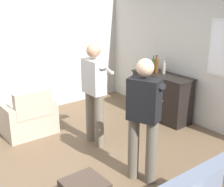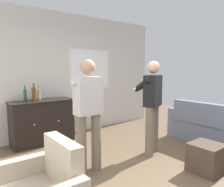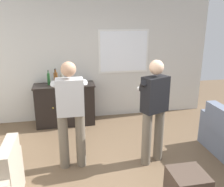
{
  "view_description": "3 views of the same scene",
  "coord_description": "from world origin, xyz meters",
  "views": [
    {
      "loc": [
        3.25,
        -2.05,
        2.48
      ],
      "look_at": [
        -0.11,
        0.56,
        1.04
      ],
      "focal_mm": 50.0,
      "sensor_mm": 36.0,
      "label": 1
    },
    {
      "loc": [
        -2.35,
        -2.05,
        1.56
      ],
      "look_at": [
        -0.15,
        0.74,
        1.14
      ],
      "focal_mm": 35.0,
      "sensor_mm": 36.0,
      "label": 2
    },
    {
      "loc": [
        -0.74,
        -2.88,
        2.3
      ],
      "look_at": [
        -0.0,
        0.83,
        1.11
      ],
      "focal_mm": 40.0,
      "sensor_mm": 36.0,
      "label": 3
    }
  ],
  "objects": [
    {
      "name": "bottle_liquor_amber",
      "position": [
        -1.05,
        2.35,
        1.03
      ],
      "size": [
        0.06,
        0.06,
        0.31
      ],
      "color": "#1E4C23",
      "rests_on": "sideboard_cabinet"
    },
    {
      "name": "ground",
      "position": [
        0.0,
        0.0,
        0.0
      ],
      "size": [
        10.4,
        10.4,
        0.0
      ],
      "primitive_type": "plane",
      "color": "brown"
    },
    {
      "name": "ottoman",
      "position": [
        0.71,
        -0.46,
        0.21
      ],
      "size": [
        0.45,
        0.45,
        0.43
      ],
      "primitive_type": "cube",
      "color": "#47382D",
      "rests_on": "ground"
    },
    {
      "name": "sideboard_cabinet",
      "position": [
        -0.74,
        2.3,
        0.45
      ],
      "size": [
        1.28,
        0.49,
        0.9
      ],
      "color": "black",
      "rests_on": "ground"
    },
    {
      "name": "bottle_wine_green",
      "position": [
        -0.9,
        2.28,
        1.04
      ],
      "size": [
        0.08,
        0.08,
        0.35
      ],
      "color": "#593314",
      "rests_on": "sideboard_cabinet"
    },
    {
      "name": "wall_back_with_window",
      "position": [
        0.02,
        2.66,
        1.4
      ],
      "size": [
        5.2,
        0.15,
        2.8
      ],
      "color": "beige",
      "rests_on": "ground"
    },
    {
      "name": "person_standing_right",
      "position": [
        0.6,
        0.53,
        0.94
      ],
      "size": [
        0.52,
        0.52,
        1.68
      ],
      "color": "#6B6051",
      "rests_on": "ground"
    },
    {
      "name": "person_standing_left",
      "position": [
        -0.67,
        0.65,
        0.94
      ],
      "size": [
        0.56,
        0.48,
        1.68
      ],
      "color": "#6B6051",
      "rests_on": "ground"
    },
    {
      "name": "bottle_spirits_clear",
      "position": [
        -0.78,
        2.36,
        1.01
      ],
      "size": [
        0.07,
        0.07,
        0.3
      ],
      "color": "gray",
      "rests_on": "sideboard_cabinet"
    }
  ]
}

